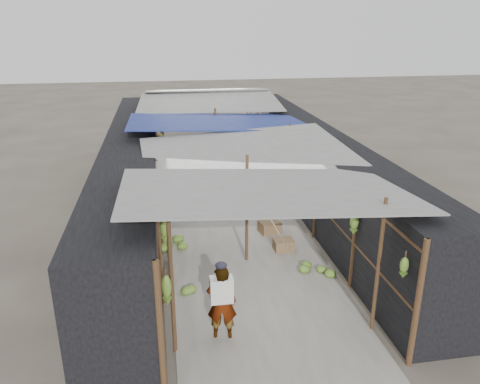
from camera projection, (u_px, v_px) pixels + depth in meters
ground at (277, 339)px, 8.37m from camera, size 80.00×80.00×0.00m
aisle_slab at (226, 206)px, 14.38m from camera, size 3.60×16.00×0.02m
stall_left at (134, 176)px, 13.57m from camera, size 1.40×15.00×2.30m
stall_right at (312, 167)px, 14.42m from camera, size 1.40×15.00×2.30m
crate_near at (270, 227)px, 12.56m from camera, size 0.62×0.54×0.32m
crate_mid at (284, 245)px, 11.59m from camera, size 0.49×0.39×0.29m
crate_back at (214, 169)px, 17.55m from camera, size 0.55×0.49×0.29m
black_basin at (280, 201)px, 14.59m from camera, size 0.60×0.60×0.18m
vendor_elderly at (222, 302)px, 8.19m from camera, size 0.57×0.42×1.44m
shopper_blue at (191, 163)px, 15.87m from camera, size 0.93×0.80×1.66m
vendor_seated at (261, 162)px, 17.20m from camera, size 0.63×0.75×1.00m
market_canopy at (225, 127)px, 13.89m from camera, size 5.62×15.20×2.77m
hanging_bananas at (225, 155)px, 13.84m from camera, size 3.95×14.17×0.81m
floor_bananas at (231, 206)px, 14.04m from camera, size 3.91×9.35×0.33m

